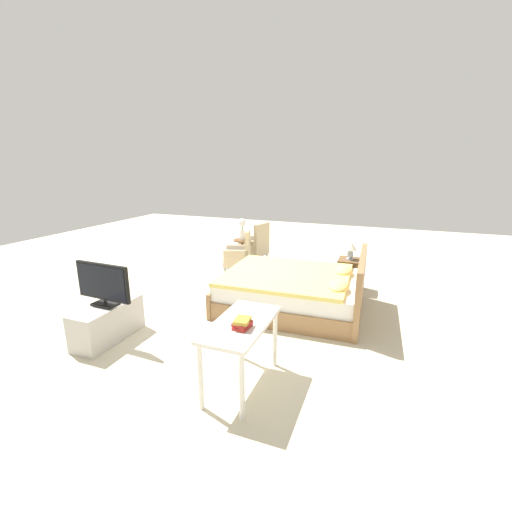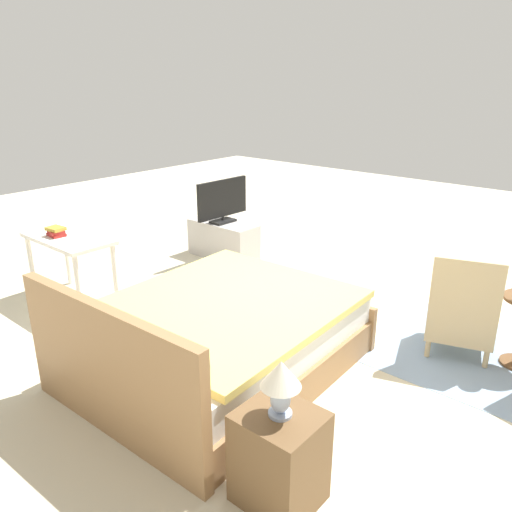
# 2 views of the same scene
# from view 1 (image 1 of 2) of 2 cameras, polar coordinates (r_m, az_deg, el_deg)

# --- Properties ---
(ground_plane) EXTENTS (16.00, 16.00, 0.00)m
(ground_plane) POSITION_cam_1_polar(r_m,az_deg,el_deg) (5.97, -1.83, -7.07)
(ground_plane) COLOR beige
(floor_rug) EXTENTS (2.10, 1.50, 0.01)m
(floor_rug) POSITION_cam_1_polar(r_m,az_deg,el_deg) (7.78, -1.68, -1.69)
(floor_rug) COLOR #8EA8C6
(floor_rug) RESTS_ON ground_plane
(bed) EXTENTS (1.82, 2.23, 0.96)m
(bed) POSITION_cam_1_polar(r_m,az_deg,el_deg) (5.51, 6.43, -5.77)
(bed) COLOR #997047
(bed) RESTS_ON ground_plane
(armchair_by_window_left) EXTENTS (0.65, 0.65, 0.92)m
(armchair_by_window_left) POSITION_cam_1_polar(r_m,az_deg,el_deg) (8.08, -0.04, 1.74)
(armchair_by_window_left) COLOR #CCB284
(armchair_by_window_left) RESTS_ON floor_rug
(armchair_by_window_right) EXTENTS (0.68, 0.68, 0.92)m
(armchair_by_window_right) POSITION_cam_1_polar(r_m,az_deg,el_deg) (7.24, -2.72, 0.14)
(armchair_by_window_right) COLOR #CCB284
(armchair_by_window_right) RESTS_ON floor_rug
(side_table) EXTENTS (0.40, 0.40, 0.61)m
(side_table) POSITION_cam_1_polar(r_m,az_deg,el_deg) (7.71, -2.29, 1.08)
(side_table) COLOR brown
(side_table) RESTS_ON ground_plane
(flower_vase) EXTENTS (0.17, 0.17, 0.48)m
(flower_vase) POSITION_cam_1_polar(r_m,az_deg,el_deg) (7.60, -2.33, 4.90)
(flower_vase) COLOR silver
(flower_vase) RESTS_ON side_table
(nightstand) EXTENTS (0.44, 0.41, 0.57)m
(nightstand) POSITION_cam_1_polar(r_m,az_deg,el_deg) (6.53, 15.21, -2.95)
(nightstand) COLOR brown
(nightstand) RESTS_ON ground_plane
(table_lamp) EXTENTS (0.22, 0.22, 0.33)m
(table_lamp) POSITION_cam_1_polar(r_m,az_deg,el_deg) (6.39, 15.53, 1.33)
(table_lamp) COLOR #9EADC6
(table_lamp) RESTS_ON nightstand
(tv_stand) EXTENTS (0.96, 0.40, 0.48)m
(tv_stand) POSITION_cam_1_polar(r_m,az_deg,el_deg) (4.98, -23.46, -10.07)
(tv_stand) COLOR #B7B2AD
(tv_stand) RESTS_ON ground_plane
(tv_flatscreen) EXTENTS (0.21, 0.83, 0.56)m
(tv_flatscreen) POSITION_cam_1_polar(r_m,az_deg,el_deg) (4.78, -24.15, -4.25)
(tv_flatscreen) COLOR black
(tv_flatscreen) RESTS_ON tv_stand
(vanity_desk) EXTENTS (1.04, 0.52, 0.72)m
(vanity_desk) POSITION_cam_1_polar(r_m,az_deg,el_deg) (3.54, -2.49, -12.48)
(vanity_desk) COLOR silver
(vanity_desk) RESTS_ON ground_plane
(book_stack) EXTENTS (0.20, 0.17, 0.10)m
(book_stack) POSITION_cam_1_polar(r_m,az_deg,el_deg) (3.36, -2.29, -11.14)
(book_stack) COLOR #AD2823
(book_stack) RESTS_ON vanity_desk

